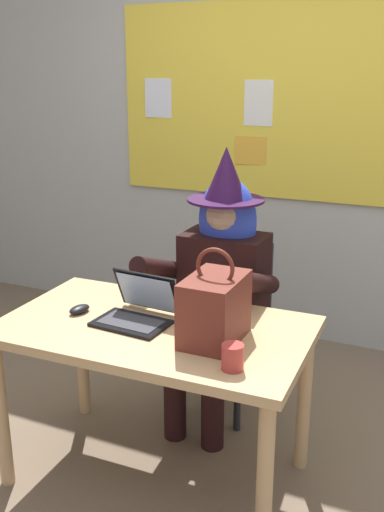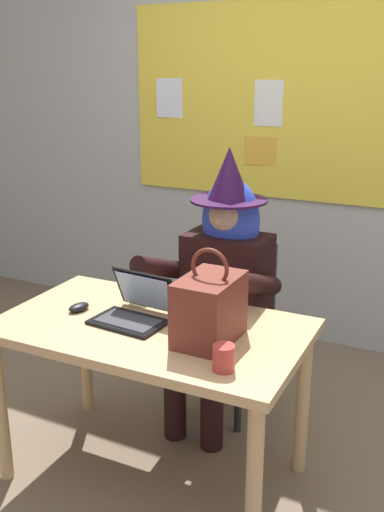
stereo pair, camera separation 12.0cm
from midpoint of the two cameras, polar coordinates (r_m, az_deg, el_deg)
The scene contains 9 objects.
ground_plane at distance 2.79m, azimuth -0.23°, elevation -21.25°, with size 24.00×24.00×0.00m, color #75604C.
wall_back_bulletin at distance 3.84m, azimuth 12.18°, elevation 12.98°, with size 5.77×1.91×2.91m.
desk_main at distance 2.52m, azimuth -2.53°, elevation -8.57°, with size 1.30×0.77×0.73m.
chair_at_desk at distance 3.16m, azimuth 4.96°, elevation -5.82°, with size 0.45×0.45×0.89m.
person_costumed at distance 2.96m, azimuth 4.10°, elevation -1.68°, with size 0.59×0.65×1.39m.
laptop at distance 2.51m, azimuth -4.14°, elevation -5.19°, with size 0.32×0.30×0.20m.
computer_mouse at distance 2.64m, azimuth -9.54°, elevation -4.88°, with size 0.06×0.10×0.03m, color black.
handbag at distance 2.29m, azimuth 3.19°, elevation -5.07°, with size 0.20×0.30×0.38m.
coffee_mug at distance 2.11m, azimuth 4.72°, elevation -9.75°, with size 0.08×0.08×0.10m, color #B23833.
Camera 2 is at (1.05, -1.91, 1.74)m, focal length 41.61 mm.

